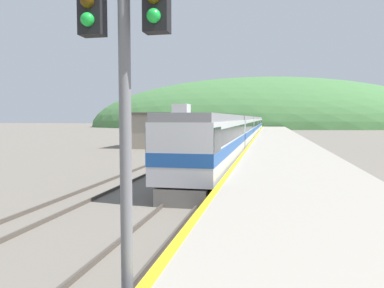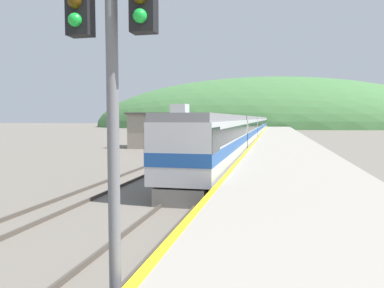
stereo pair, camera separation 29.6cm
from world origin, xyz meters
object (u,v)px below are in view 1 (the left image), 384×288
object	(u,v)px
express_train_lead_car	(213,142)
siding_train	(216,130)
carriage_third	(248,127)
carriage_second	(238,131)
carriage_fourth	(253,125)
signal_mast_main	(124,62)
carriage_fifth	(256,124)

from	to	relation	value
express_train_lead_car	siding_train	size ratio (longest dim) A/B	0.42
carriage_third	siding_train	world-z (taller)	carriage_third
carriage_second	carriage_fourth	bearing A→B (deg)	90.00
express_train_lead_car	signal_mast_main	size ratio (longest dim) A/B	2.75
express_train_lead_car	carriage_third	bearing A→B (deg)	90.00
carriage_third	carriage_second	bearing A→B (deg)	-90.00
carriage_second	carriage_fourth	distance (m)	40.40
signal_mast_main	carriage_fifth	bearing A→B (deg)	90.75
carriage_second	carriage_fifth	xyz separation A→B (m)	(0.00, 60.60, 0.00)
carriage_third	signal_mast_main	world-z (taller)	signal_mast_main
carriage_second	carriage_fourth	xyz separation A→B (m)	(0.00, 40.40, 0.00)
carriage_second	siding_train	xyz separation A→B (m)	(-4.92, 15.25, -0.30)
carriage_fourth	siding_train	size ratio (longest dim) A/B	0.42
carriage_second	express_train_lead_car	bearing A→B (deg)	-90.00
express_train_lead_car	carriage_fourth	bearing A→B (deg)	90.00
carriage_second	signal_mast_main	bearing A→B (deg)	-88.08
carriage_second	carriage_fourth	world-z (taller)	same
carriage_fifth	signal_mast_main	bearing A→B (deg)	-89.25
carriage_third	carriage_fifth	world-z (taller)	same
express_train_lead_car	carriage_second	bearing A→B (deg)	90.00
signal_mast_main	carriage_third	bearing A→B (deg)	91.26
siding_train	signal_mast_main	bearing A→B (deg)	-83.47
carriage_fifth	siding_train	size ratio (longest dim) A/B	0.42
express_train_lead_car	carriage_fourth	distance (m)	60.96
signal_mast_main	express_train_lead_car	bearing A→B (deg)	94.02
carriage_fifth	carriage_fourth	bearing A→B (deg)	-90.00
express_train_lead_car	carriage_fifth	distance (m)	81.16
express_train_lead_car	signal_mast_main	world-z (taller)	signal_mast_main
carriage_second	carriage_fifth	distance (m)	60.60
carriage_fourth	carriage_third	bearing A→B (deg)	-90.00
carriage_second	carriage_third	distance (m)	20.20
siding_train	carriage_second	bearing A→B (deg)	-72.11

